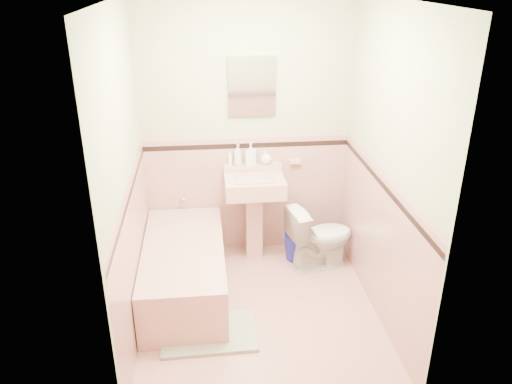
{
  "coord_description": "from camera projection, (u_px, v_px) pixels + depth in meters",
  "views": [
    {
      "loc": [
        -0.41,
        -3.55,
        2.7
      ],
      "look_at": [
        0.0,
        0.25,
        1.0
      ],
      "focal_mm": 35.62,
      "sensor_mm": 36.0,
      "label": 1
    }
  ],
  "objects": [
    {
      "name": "wall_right",
      "position": [
        387.0,
        170.0,
        3.95
      ],
      "size": [
        0.0,
        2.5,
        2.5
      ],
      "primitive_type": "plane",
      "rotation": [
        1.57,
        0.0,
        -1.57
      ],
      "color": "beige",
      "rests_on": "ground"
    },
    {
      "name": "wall_left",
      "position": [
        125.0,
        181.0,
        3.75
      ],
      "size": [
        0.0,
        2.5,
        2.5
      ],
      "primitive_type": "plane",
      "rotation": [
        1.57,
        0.0,
        1.57
      ],
      "color": "beige",
      "rests_on": "ground"
    },
    {
      "name": "wainscot_front",
      "position": [
        279.0,
        339.0,
        3.13
      ],
      "size": [
        2.0,
        0.0,
        2.0
      ],
      "primitive_type": "plane",
      "rotation": [
        -1.57,
        0.0,
        0.0
      ],
      "color": "tan",
      "rests_on": "ground"
    },
    {
      "name": "bath_mat",
      "position": [
        209.0,
        333.0,
        4.06
      ],
      "size": [
        0.76,
        0.51,
        0.03
      ],
      "primitive_type": "cube",
      "rotation": [
        0.0,
        0.0,
        0.02
      ],
      "color": "gray",
      "rests_on": "floor"
    },
    {
      "name": "sink_faucet",
      "position": [
        253.0,
        165.0,
        4.89
      ],
      "size": [
        0.02,
        0.02,
        0.1
      ],
      "primitive_type": "cylinder",
      "color": "silver",
      "rests_on": "sink"
    },
    {
      "name": "shoe",
      "position": [
        189.0,
        336.0,
        3.97
      ],
      "size": [
        0.14,
        0.08,
        0.05
      ],
      "primitive_type": "cube",
      "rotation": [
        0.0,
        0.0,
        -0.11
      ],
      "color": "#BF1E59",
      "rests_on": "bath_mat"
    },
    {
      "name": "wainscot_back",
      "position": [
        247.0,
        195.0,
        5.1
      ],
      "size": [
        2.0,
        0.0,
        2.0
      ],
      "primitive_type": "plane",
      "rotation": [
        1.57,
        0.0,
        0.0
      ],
      "color": "tan",
      "rests_on": "ground"
    },
    {
      "name": "accent_left",
      "position": [
        130.0,
        197.0,
        3.81
      ],
      "size": [
        0.0,
        2.2,
        2.2
      ],
      "primitive_type": "plane",
      "rotation": [
        1.57,
        0.0,
        1.57
      ],
      "color": "black",
      "rests_on": "ground"
    },
    {
      "name": "soap_bottle_left",
      "position": [
        238.0,
        155.0,
        4.87
      ],
      "size": [
        0.1,
        0.1,
        0.21
      ],
      "primitive_type": "imported",
      "rotation": [
        0.0,
        0.0,
        0.36
      ],
      "color": "#B2B2B2",
      "rests_on": "sink"
    },
    {
      "name": "wall_back",
      "position": [
        247.0,
        132.0,
        4.85
      ],
      "size": [
        2.5,
        0.0,
        2.5
      ],
      "primitive_type": "plane",
      "rotation": [
        1.57,
        0.0,
        0.0
      ],
      "color": "beige",
      "rests_on": "ground"
    },
    {
      "name": "accent_right",
      "position": [
        383.0,
        186.0,
        4.0
      ],
      "size": [
        0.0,
        2.2,
        2.2
      ],
      "primitive_type": "plane",
      "rotation": [
        1.57,
        0.0,
        -1.57
      ],
      "color": "black",
      "rests_on": "ground"
    },
    {
      "name": "medicine_cabinet",
      "position": [
        252.0,
        86.0,
        4.64
      ],
      "size": [
        0.44,
        0.04,
        0.54
      ],
      "primitive_type": "cube",
      "color": "white",
      "rests_on": "wall_back"
    },
    {
      "name": "wainscot_left",
      "position": [
        136.0,
        256.0,
        4.02
      ],
      "size": [
        0.0,
        2.2,
        2.2
      ],
      "primitive_type": "plane",
      "rotation": [
        1.57,
        0.0,
        1.57
      ],
      "color": "tan",
      "rests_on": "ground"
    },
    {
      "name": "cap_front",
      "position": [
        281.0,
        251.0,
        2.88
      ],
      "size": [
        2.0,
        0.0,
        2.0
      ],
      "primitive_type": "plane",
      "rotation": [
        -1.57,
        0.0,
        0.0
      ],
      "color": "#CC968F",
      "rests_on": "ground"
    },
    {
      "name": "cap_back",
      "position": [
        247.0,
        136.0,
        4.85
      ],
      "size": [
        2.0,
        0.0,
        2.0
      ],
      "primitive_type": "plane",
      "rotation": [
        1.57,
        0.0,
        0.0
      ],
      "color": "#CC968F",
      "rests_on": "ground"
    },
    {
      "name": "soap_bottle_right",
      "position": [
        266.0,
        157.0,
        4.91
      ],
      "size": [
        0.13,
        0.13,
        0.15
      ],
      "primitive_type": "imported",
      "rotation": [
        0.0,
        0.0,
        0.16
      ],
      "color": "#B2B2B2",
      "rests_on": "sink"
    },
    {
      "name": "cap_right",
      "position": [
        384.0,
        174.0,
        3.96
      ],
      "size": [
        0.0,
        2.2,
        2.2
      ],
      "primitive_type": "plane",
      "rotation": [
        1.57,
        0.0,
        -1.57
      ],
      "color": "#CC968F",
      "rests_on": "ground"
    },
    {
      "name": "cap_left",
      "position": [
        128.0,
        184.0,
        3.77
      ],
      "size": [
        0.0,
        2.2,
        2.2
      ],
      "primitive_type": "plane",
      "rotation": [
        1.57,
        0.0,
        1.57
      ],
      "color": "#CC968F",
      "rests_on": "ground"
    },
    {
      "name": "ceiling",
      "position": [
        260.0,
        0.0,
        3.34
      ],
      "size": [
        2.2,
        2.2,
        0.0
      ],
      "primitive_type": "plane",
      "rotation": [
        3.14,
        0.0,
        0.0
      ],
      "color": "white",
      "rests_on": "ground"
    },
    {
      "name": "accent_back",
      "position": [
        247.0,
        146.0,
        4.89
      ],
      "size": [
        2.0,
        0.0,
        2.0
      ],
      "primitive_type": "plane",
      "rotation": [
        1.57,
        0.0,
        0.0
      ],
      "color": "black",
      "rests_on": "ground"
    },
    {
      "name": "soap_dish",
      "position": [
        295.0,
        161.0,
        4.98
      ],
      "size": [
        0.11,
        0.07,
        0.04
      ],
      "primitive_type": "cube",
      "color": "tan",
      "rests_on": "wall_back"
    },
    {
      "name": "bathtub",
      "position": [
        185.0,
        271.0,
        4.51
      ],
      "size": [
        0.7,
        1.5,
        0.45
      ],
      "primitive_type": "cube",
      "color": "tan",
      "rests_on": "floor"
    },
    {
      "name": "accent_front",
      "position": [
        281.0,
        266.0,
        2.92
      ],
      "size": [
        2.0,
        0.0,
        2.0
      ],
      "primitive_type": "plane",
      "rotation": [
        -1.57,
        0.0,
        0.0
      ],
      "color": "black",
      "rests_on": "ground"
    },
    {
      "name": "tube",
      "position": [
        230.0,
        159.0,
        4.88
      ],
      "size": [
        0.04,
        0.04,
        0.12
      ],
      "primitive_type": "cylinder",
      "rotation": [
        0.0,
        0.0,
        -0.11
      ],
      "color": "white",
      "rests_on": "sink"
    },
    {
      "name": "bucket",
      "position": [
        297.0,
        246.0,
        5.08
      ],
      "size": [
        0.31,
        0.31,
        0.28
      ],
      "primitive_type": null,
      "rotation": [
        0.0,
        0.0,
        -0.13
      ],
      "color": "navy",
      "rests_on": "floor"
    },
    {
      "name": "sink",
      "position": [
        254.0,
        219.0,
        4.97
      ],
      "size": [
        0.56,
        0.48,
        0.88
      ],
      "primitive_type": null,
      "color": "tan",
      "rests_on": "floor"
    },
    {
      "name": "tub_faucet",
      "position": [
        184.0,
        196.0,
        5.0
      ],
      "size": [
        0.04,
        0.12,
        0.04
      ],
      "primitive_type": "cylinder",
      "rotation": [
        1.57,
        0.0,
        0.0
      ],
      "color": "silver",
      "rests_on": "wall_back"
    },
    {
      "name": "wainscot_right",
      "position": [
        377.0,
        243.0,
        4.21
      ],
      "size": [
        0.0,
        2.2,
        2.2
      ],
      "primitive_type": "plane",
      "rotation": [
        1.57,
        0.0,
        -1.57
      ],
      "color": "tan",
      "rests_on": "ground"
    },
    {
      "name": "wall_front",
      "position": [
        282.0,
        248.0,
        2.85
      ],
      "size": [
        2.5,
        0.0,
        2.5
      ],
      "primitive_type": "plane",
      "rotation": [
        -1.57,
        0.0,
        0.0
      ],
      "color": "beige",
      "rests_on": "ground"
    },
    {
      "name": "soap_bottle_mid",
      "position": [
        251.0,
        154.0,
        4.88
      ],
      "size": [
        0.11,
        0.11,
        0.22
      ],
      "primitive_type": "imported",
      "rotation": [
        0.0,
        0.0,
        -0.15
      ],
      "color": "#B2B2B2",
      "rests_on": "sink"
    },
    {
      "name": "floor",
      "position": [
        259.0,
        310.0,
        4.36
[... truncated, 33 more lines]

